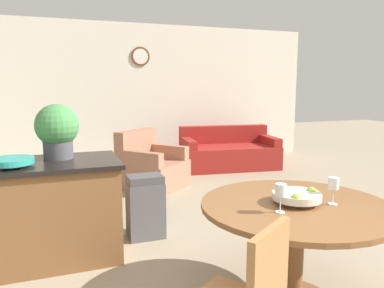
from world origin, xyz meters
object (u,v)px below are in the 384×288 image
Objects in this scene: potted_plant at (57,129)px; dining_table at (295,227)px; wine_glass_left at (281,192)px; fruit_bowl at (296,196)px; kitchen_island at (39,212)px; trash_bin at (146,207)px; teal_bowl at (11,161)px; couch at (228,153)px; wine_glass_right at (334,185)px; armchair at (151,168)px.

dining_table is at bearing -43.99° from potted_plant.
fruit_bowl is at bearing 29.76° from wine_glass_left.
trash_bin is (0.99, 0.19, -0.12)m from kitchen_island.
teal_bowl is (-0.17, -0.13, 0.48)m from kitchen_island.
couch is at bearing 42.39° from potted_plant.
wine_glass_left is 1.00× the size of wine_glass_right.
couch is at bearing 69.99° from dining_table.
kitchen_island is 1.21× the size of armchair.
wine_glass_left reaches higher than kitchen_island.
dining_table is at bearing -126.17° from armchair.
wine_glass_right is at bearing -60.52° from trash_bin.
wine_glass_left reaches higher than trash_bin.
wine_glass_left is at bearing -150.24° from fruit_bowl.
teal_bowl is at bearing -167.18° from armchair.
dining_table is at bearing -9.61° from fruit_bowl.
wine_glass_left reaches higher than dining_table.
teal_bowl is (-1.86, 1.20, 0.36)m from dining_table.
teal_bowl is at bearing -131.02° from couch.
wine_glass_left is 2.04m from potted_plant.
dining_table is 6.95× the size of wine_glass_right.
couch reaches higher than trash_bin.
kitchen_island is at bearing -130.75° from couch.
fruit_bowl is at bearing -102.59° from couch.
potted_plant is at bearing -163.78° from armchair.
kitchen_island reaches higher than armchair.
potted_plant is (0.36, 0.24, 0.22)m from teal_bowl.
fruit_bowl is at bearing -38.25° from kitchen_island.
trash_bin is at bearing 114.70° from dining_table.
wine_glass_right reaches higher than couch.
fruit_bowl is 4.50m from couch.
potted_plant is 4.19m from couch.
teal_bowl is 4.57m from couch.
kitchen_island reaches higher than couch.
potted_plant reaches higher than armchair.
potted_plant reaches higher than couch.
wine_glass_right is 2.32m from potted_plant.
teal_bowl is 1.35m from trash_bin.
potted_plant reaches higher than teal_bowl.
wine_glass_left is at bearing -177.70° from wine_glass_right.
wine_glass_left is 0.16× the size of armchair.
wine_glass_left is at bearing -38.68° from teal_bowl.
teal_bowl reaches higher than armchair.
teal_bowl is at bearing 147.08° from dining_table.
potted_plant is at bearing -130.18° from couch.
wine_glass_right is 4.54m from couch.
dining_table is 0.39m from wine_glass_left.
wine_glass_left is 0.10× the size of couch.
fruit_bowl is 0.25m from wine_glass_right.
wine_glass_right is at bearing -24.84° from fruit_bowl.
teal_bowl is at bearing -146.41° from potted_plant.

